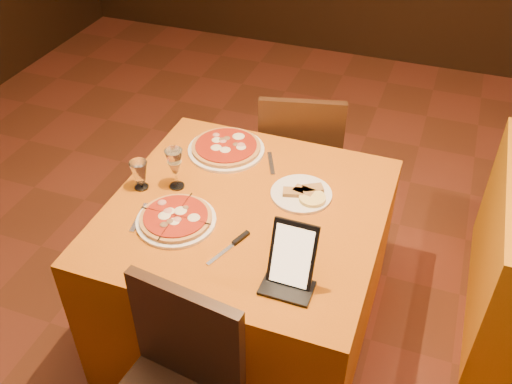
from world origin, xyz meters
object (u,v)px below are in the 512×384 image
(chair_main_far, at_px, (300,157))
(main_table, at_px, (247,272))
(pizza_far, at_px, (226,148))
(tablet, at_px, (293,255))
(pizza_near, at_px, (176,219))
(water_glass, at_px, (140,175))
(wine_glass, at_px, (175,169))

(chair_main_far, bearing_deg, main_table, 76.63)
(chair_main_far, distance_m, pizza_far, 0.62)
(pizza_far, xyz_separation_m, tablet, (0.52, -0.66, 0.10))
(pizza_far, distance_m, tablet, 0.84)
(pizza_near, bearing_deg, tablet, -14.57)
(water_glass, xyz_separation_m, tablet, (0.75, -0.28, 0.06))
(wine_glass, bearing_deg, pizza_far, 73.34)
(pizza_far, height_order, water_glass, water_glass)
(main_table, distance_m, pizza_far, 0.57)
(main_table, xyz_separation_m, tablet, (0.29, -0.31, 0.49))
(chair_main_far, relative_size, wine_glass, 4.79)
(chair_main_far, distance_m, tablet, 1.25)
(main_table, relative_size, tablet, 4.51)
(pizza_far, relative_size, water_glass, 2.72)
(wine_glass, xyz_separation_m, tablet, (0.61, -0.34, 0.03))
(chair_main_far, bearing_deg, water_glass, 48.11)
(main_table, relative_size, chair_main_far, 1.21)
(chair_main_far, height_order, pizza_near, chair_main_far)
(chair_main_far, relative_size, pizza_near, 2.87)
(main_table, xyz_separation_m, chair_main_far, (0.00, 0.83, 0.08))
(main_table, relative_size, water_glass, 8.46)
(pizza_far, height_order, wine_glass, wine_glass)
(wine_glass, bearing_deg, water_glass, -157.59)
(water_glass, bearing_deg, pizza_near, -32.23)
(wine_glass, height_order, water_glass, wine_glass)
(chair_main_far, height_order, wine_glass, wine_glass)
(main_table, height_order, pizza_far, pizza_far)
(pizza_near, relative_size, water_glass, 2.44)
(pizza_near, relative_size, pizza_far, 0.89)
(main_table, height_order, water_glass, water_glass)
(water_glass, bearing_deg, chair_main_far, 61.48)
(tablet, bearing_deg, chair_main_far, 104.55)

